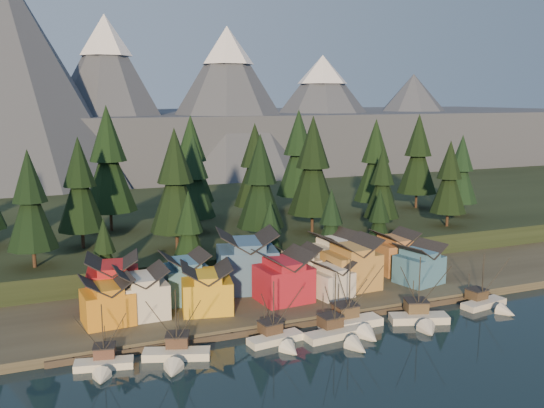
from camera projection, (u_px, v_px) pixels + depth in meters
name	position (u px, v px, depth m)	size (l,w,h in m)	color
ground	(344.00, 363.00, 87.24)	(500.00, 500.00, 0.00)	black
shore_strip	(248.00, 281.00, 123.46)	(400.00, 50.00, 1.50)	#343026
hillside	(185.00, 224.00, 168.51)	(420.00, 100.00, 6.00)	black
dock	(296.00, 321.00, 102.15)	(80.00, 4.00, 1.00)	#473F33
mountain_ridge	(106.00, 123.00, 275.20)	(560.00, 190.00, 90.00)	#4A5060
boat_0	(103.00, 357.00, 84.64)	(8.77, 9.25, 10.27)	beige
boat_1	(175.00, 347.00, 87.59)	(10.47, 10.93, 11.39)	beige
boat_2	(279.00, 332.00, 93.48)	(9.40, 10.03, 10.90)	silver
boat_3	(342.00, 327.00, 95.28)	(11.29, 12.14, 11.55)	beige
boat_4	(355.00, 315.00, 99.46)	(11.05, 12.01, 12.83)	white
boat_5	(421.00, 310.00, 101.73)	(10.63, 11.24, 12.53)	beige
boat_6	(489.00, 297.00, 109.54)	(9.82, 10.41, 10.97)	beige
house_front_0	(107.00, 299.00, 98.05)	(8.33, 7.94, 7.80)	orange
house_front_1	(141.00, 291.00, 100.95)	(8.29, 7.97, 8.46)	beige
house_front_2	(206.00, 286.00, 103.82)	(9.87, 9.92, 8.20)	gold
house_front_3	(284.00, 275.00, 108.85)	(9.63, 9.25, 9.12)	maroon
house_front_4	(331.00, 277.00, 111.66)	(7.67, 8.09, 6.71)	beige
house_front_5	(351.00, 262.00, 115.96)	(9.85, 9.04, 9.89)	#A67A3B
house_front_6	(419.00, 262.00, 119.29)	(9.55, 9.23, 7.99)	teal
house_back_0	(113.00, 281.00, 104.75)	(9.91, 9.63, 9.47)	#A5191E
house_back_1	(185.00, 275.00, 108.96)	(8.00, 8.10, 8.85)	teal
house_back_2	(247.00, 259.00, 114.93)	(12.57, 11.89, 11.46)	#365981
house_back_3	(297.00, 265.00, 117.39)	(7.71, 6.86, 7.84)	beige
house_back_4	(335.00, 253.00, 124.03)	(9.61, 9.34, 9.13)	beige
house_back_5	(394.00, 251.00, 126.73)	(7.90, 8.00, 8.75)	#A5693A
tree_hill_2	(30.00, 204.00, 112.52)	(9.65, 9.65, 22.47)	#332319
tree_hill_3	(80.00, 188.00, 127.08)	(10.21, 10.21, 23.80)	#332319
tree_hill_4	(108.00, 163.00, 143.14)	(12.90, 12.90, 30.04)	#332319
tree_hill_5	(176.00, 184.00, 124.62)	(11.05, 11.05, 25.74)	#332319
tree_hill_6	(194.00, 180.00, 141.52)	(9.98, 9.98, 23.26)	#332319
tree_hill_7	(260.00, 185.00, 129.76)	(10.39, 10.39, 24.21)	#332319
tree_hill_8	(255.00, 168.00, 154.48)	(10.90, 10.90, 25.40)	#332319
tree_hill_9	(313.00, 169.00, 141.85)	(11.84, 11.84, 27.58)	#332319
tree_hill_10	(299.00, 156.00, 167.51)	(12.26, 12.26, 28.55)	#332319
tree_hill_11	(382.00, 185.00, 144.06)	(8.69, 8.69, 20.25)	#332319
tree_hill_12	(375.00, 163.00, 161.06)	(11.24, 11.24, 26.17)	#332319
tree_hill_13	(449.00, 180.00, 148.95)	(9.19, 9.19, 21.41)	#332319
tree_hill_14	(418.00, 157.00, 173.24)	(11.65, 11.65, 27.13)	#332319
tree_hill_15	(191.00, 162.00, 158.10)	(11.70, 11.70, 27.26)	#332319
tree_hill_17	(461.00, 172.00, 162.52)	(9.42, 9.42, 21.94)	#332319
tree_shore_0	(105.00, 253.00, 111.34)	(6.25, 6.25, 14.57)	#332319
tree_shore_1	(189.00, 234.00, 116.99)	(8.06, 8.06, 18.78)	#332319
tree_shore_2	(270.00, 235.00, 123.72)	(6.70, 6.70, 15.62)	#332319
tree_shore_3	(331.00, 225.00, 128.86)	(7.44, 7.44, 17.32)	#332319
tree_shore_4	(379.00, 222.00, 133.47)	(7.11, 7.11, 16.56)	#332319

